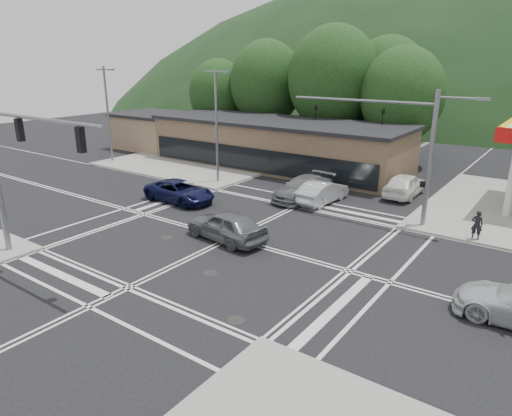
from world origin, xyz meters
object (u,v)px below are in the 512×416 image
Objects in this scene: car_northbound at (303,188)px; pedestrian at (477,225)px; car_blue_west at (180,191)px; car_queue_b at (405,185)px; car_grey_center at (226,225)px; car_queue_a at (322,192)px.

pedestrian reaches higher than car_northbound.
pedestrian is (18.54, 4.09, 0.22)m from car_blue_west.
car_northbound is at bearing -49.10° from car_blue_west.
car_queue_b is at bearing -48.17° from car_blue_west.
car_blue_west is at bearing -109.19° from car_grey_center.
pedestrian is (6.10, -6.50, 0.12)m from car_queue_b.
car_queue_a is 0.95× the size of car_queue_b.
car_blue_west is 16.34m from car_queue_b.
car_queue_a is at bearing 49.87° from car_queue_b.
car_northbound is at bearing 41.08° from car_queue_b.
car_northbound is (-1.50, 0.00, 0.02)m from car_queue_a.
car_grey_center reaches higher than car_blue_west.
car_grey_center is 1.05× the size of car_queue_a.
car_grey_center is 0.90× the size of car_northbound.
car_northbound is (-0.47, 9.30, -0.04)m from car_grey_center.
car_queue_a is (1.03, 9.30, -0.07)m from car_grey_center.
car_blue_west is 0.96× the size of car_northbound.
car_northbound is at bearing -12.68° from pedestrian.
car_blue_west is at bearing 7.03° from pedestrian.
car_northbound is (6.79, 5.59, 0.06)m from car_blue_west.
car_queue_b reaches higher than car_grey_center.
car_grey_center is 15.21m from car_queue_b.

